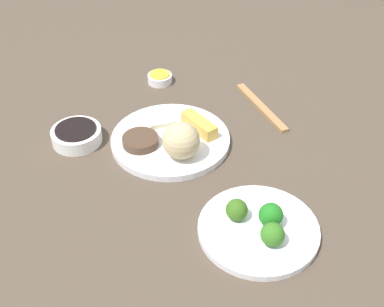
# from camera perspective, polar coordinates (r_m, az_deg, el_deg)

# --- Properties ---
(tabletop) EXTENTS (2.20, 2.20, 0.02)m
(tabletop) POSITION_cam_1_polar(r_m,az_deg,el_deg) (1.16, -3.17, -0.11)
(tabletop) COLOR #4D4033
(tabletop) RESTS_ON ground
(main_plate) EXTENTS (0.28, 0.28, 0.02)m
(main_plate) POSITION_cam_1_polar(r_m,az_deg,el_deg) (1.18, -2.44, 1.56)
(main_plate) COLOR white
(main_plate) RESTS_ON tabletop
(rice_scoop) EXTENTS (0.08, 0.08, 0.08)m
(rice_scoop) POSITION_cam_1_polar(r_m,az_deg,el_deg) (1.09, -1.24, 1.46)
(rice_scoop) COLOR tan
(rice_scoop) RESTS_ON main_plate
(spring_roll) EXTENTS (0.11, 0.07, 0.03)m
(spring_roll) POSITION_cam_1_polar(r_m,az_deg,el_deg) (1.18, 0.81, 3.24)
(spring_roll) COLOR gold
(spring_roll) RESTS_ON main_plate
(crab_rangoon_wonton) EXTENTS (0.07, 0.07, 0.01)m
(crab_rangoon_wonton) POSITION_cam_1_polar(r_m,az_deg,el_deg) (1.22, -3.59, 3.99)
(crab_rangoon_wonton) COLOR beige
(crab_rangoon_wonton) RESTS_ON main_plate
(stir_fry_heap) EXTENTS (0.08, 0.08, 0.02)m
(stir_fry_heap) POSITION_cam_1_polar(r_m,az_deg,el_deg) (1.15, -5.83, 1.45)
(stir_fry_heap) COLOR #4A3425
(stir_fry_heap) RESTS_ON main_plate
(broccoli_plate) EXTENTS (0.23, 0.23, 0.01)m
(broccoli_plate) POSITION_cam_1_polar(r_m,az_deg,el_deg) (0.98, 7.49, -8.48)
(broccoli_plate) COLOR white
(broccoli_plate) RESTS_ON tabletop
(broccoli_floret_0) EXTENTS (0.04, 0.04, 0.04)m
(broccoli_floret_0) POSITION_cam_1_polar(r_m,az_deg,el_deg) (0.94, 9.07, -8.99)
(broccoli_floret_0) COLOR #357121
(broccoli_floret_0) RESTS_ON broccoli_plate
(broccoli_floret_1) EXTENTS (0.05, 0.05, 0.05)m
(broccoli_floret_1) POSITION_cam_1_polar(r_m,az_deg,el_deg) (0.97, 8.88, -6.86)
(broccoli_floret_1) COLOR #1F741D
(broccoli_floret_1) RESTS_ON broccoli_plate
(broccoli_floret_2) EXTENTS (0.04, 0.04, 0.04)m
(broccoli_floret_2) POSITION_cam_1_polar(r_m,az_deg,el_deg) (0.97, 5.05, -6.33)
(broccoli_floret_2) COLOR #37641B
(broccoli_floret_2) RESTS_ON broccoli_plate
(soy_sauce_bowl) EXTENTS (0.12, 0.12, 0.03)m
(soy_sauce_bowl) POSITION_cam_1_polar(r_m,az_deg,el_deg) (1.20, -12.87, 1.98)
(soy_sauce_bowl) COLOR white
(soy_sauce_bowl) RESTS_ON tabletop
(soy_sauce_bowl_liquid) EXTENTS (0.09, 0.09, 0.00)m
(soy_sauce_bowl_liquid) POSITION_cam_1_polar(r_m,az_deg,el_deg) (1.19, -13.00, 2.69)
(soy_sauce_bowl_liquid) COLOR black
(soy_sauce_bowl_liquid) RESTS_ON soy_sauce_bowl
(sauce_ramekin_hot_mustard) EXTENTS (0.07, 0.07, 0.02)m
(sauce_ramekin_hot_mustard) POSITION_cam_1_polar(r_m,az_deg,el_deg) (1.40, -3.64, 8.42)
(sauce_ramekin_hot_mustard) COLOR white
(sauce_ramekin_hot_mustard) RESTS_ON tabletop
(sauce_ramekin_hot_mustard_liquid) EXTENTS (0.05, 0.05, 0.00)m
(sauce_ramekin_hot_mustard_liquid) POSITION_cam_1_polar(r_m,az_deg,el_deg) (1.39, -3.67, 8.90)
(sauce_ramekin_hot_mustard_liquid) COLOR yellow
(sauce_ramekin_hot_mustard_liquid) RESTS_ON sauce_ramekin_hot_mustard
(chopsticks_pair) EXTENTS (0.23, 0.07, 0.01)m
(chopsticks_pair) POSITION_cam_1_polar(r_m,az_deg,el_deg) (1.30, 7.81, 5.23)
(chopsticks_pair) COLOR #A67748
(chopsticks_pair) RESTS_ON tabletop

